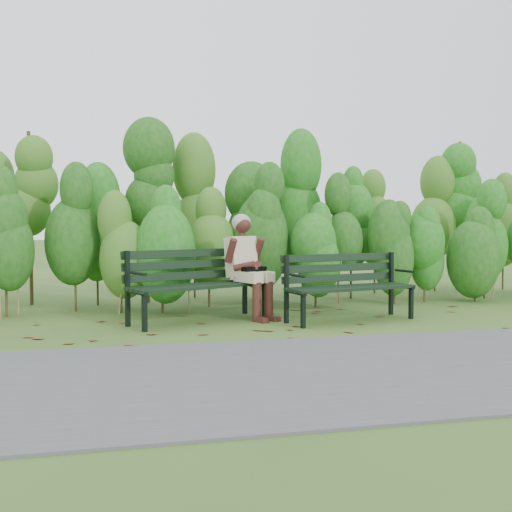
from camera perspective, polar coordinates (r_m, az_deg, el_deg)
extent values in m
plane|color=#385C25|center=(6.72, 0.69, -6.55)|extent=(80.00, 80.00, 0.00)
cube|color=#474749|center=(4.66, 7.35, -10.82)|extent=(60.00, 2.50, 0.01)
cylinder|color=#47381E|center=(7.85, -21.68, -2.44)|extent=(0.03, 0.03, 0.80)
ellipsoid|color=#177210|center=(7.82, -21.77, 2.24)|extent=(0.64, 0.64, 1.44)
cylinder|color=#47381E|center=(7.78, -17.22, -2.41)|extent=(0.03, 0.03, 0.80)
ellipsoid|color=#177210|center=(7.75, -17.29, 2.31)|extent=(0.64, 0.64, 1.44)
cylinder|color=#47381E|center=(7.76, -12.71, -2.36)|extent=(0.03, 0.03, 0.80)
ellipsoid|color=#177210|center=(7.73, -12.76, 2.37)|extent=(0.64, 0.64, 1.44)
cylinder|color=#47381E|center=(7.79, -8.20, -2.30)|extent=(0.03, 0.03, 0.80)
ellipsoid|color=#177210|center=(7.76, -8.24, 2.41)|extent=(0.64, 0.64, 1.44)
cylinder|color=#47381E|center=(7.87, -3.76, -2.22)|extent=(0.03, 0.03, 0.80)
ellipsoid|color=#177210|center=(7.84, -3.78, 2.44)|extent=(0.64, 0.64, 1.44)
cylinder|color=#47381E|center=(7.99, 0.57, -2.13)|extent=(0.03, 0.03, 0.80)
ellipsoid|color=#177210|center=(7.96, 0.57, 2.46)|extent=(0.64, 0.64, 1.44)
cylinder|color=#47381E|center=(8.16, 4.75, -2.04)|extent=(0.03, 0.03, 0.80)
ellipsoid|color=#177210|center=(8.13, 4.77, 2.46)|extent=(0.64, 0.64, 1.44)
cylinder|color=#47381E|center=(8.37, 8.74, -1.94)|extent=(0.03, 0.03, 0.80)
ellipsoid|color=#177210|center=(8.34, 8.77, 2.45)|extent=(0.64, 0.64, 1.44)
cylinder|color=#47381E|center=(8.62, 12.51, -1.83)|extent=(0.03, 0.03, 0.80)
ellipsoid|color=#177210|center=(8.59, 12.56, 2.43)|extent=(0.64, 0.64, 1.44)
cylinder|color=#47381E|center=(8.90, 16.06, -1.73)|extent=(0.03, 0.03, 0.80)
ellipsoid|color=#177210|center=(8.87, 16.12, 2.40)|extent=(0.64, 0.64, 1.44)
cylinder|color=#47381E|center=(9.21, 19.39, -1.62)|extent=(0.03, 0.03, 0.80)
ellipsoid|color=#177210|center=(9.19, 19.45, 2.36)|extent=(0.64, 0.64, 1.44)
cylinder|color=#47381E|center=(9.56, 22.48, -1.52)|extent=(0.03, 0.03, 0.80)
ellipsoid|color=#177210|center=(9.53, 22.55, 2.32)|extent=(0.64, 0.64, 1.44)
cylinder|color=#47381E|center=(8.82, -20.34, -0.86)|extent=(0.04, 0.04, 1.10)
ellipsoid|color=#184D15|center=(8.80, -20.44, 4.86)|extent=(0.70, 0.70, 1.98)
cylinder|color=#47381E|center=(8.75, -15.34, -0.81)|extent=(0.04, 0.04, 1.10)
ellipsoid|color=#184D15|center=(8.74, -15.42, 4.96)|extent=(0.70, 0.70, 1.98)
cylinder|color=#47381E|center=(8.76, -10.32, -0.75)|extent=(0.04, 0.04, 1.10)
ellipsoid|color=#184D15|center=(8.75, -10.37, 5.01)|extent=(0.70, 0.70, 1.98)
cylinder|color=#47381E|center=(8.83, -5.33, -0.68)|extent=(0.04, 0.04, 1.10)
ellipsoid|color=#184D15|center=(8.82, -5.36, 5.03)|extent=(0.70, 0.70, 1.98)
cylinder|color=#47381E|center=(8.97, -0.47, -0.61)|extent=(0.04, 0.04, 1.10)
ellipsoid|color=#184D15|center=(8.96, -0.47, 5.01)|extent=(0.70, 0.70, 1.98)
cylinder|color=#47381E|center=(9.17, 4.21, -0.54)|extent=(0.04, 0.04, 1.10)
ellipsoid|color=#184D15|center=(9.16, 4.24, 4.96)|extent=(0.70, 0.70, 1.98)
cylinder|color=#47381E|center=(9.43, 8.67, -0.47)|extent=(0.04, 0.04, 1.10)
ellipsoid|color=#184D15|center=(9.42, 8.71, 4.88)|extent=(0.70, 0.70, 1.98)
cylinder|color=#47381E|center=(9.74, 12.86, -0.40)|extent=(0.04, 0.04, 1.10)
ellipsoid|color=#184D15|center=(9.73, 12.93, 4.78)|extent=(0.70, 0.70, 1.98)
cylinder|color=#47381E|center=(10.10, 16.78, -0.33)|extent=(0.04, 0.04, 1.10)
ellipsoid|color=#184D15|center=(10.09, 16.85, 4.66)|extent=(0.70, 0.70, 1.98)
cylinder|color=#47381E|center=(10.51, 20.41, -0.27)|extent=(0.04, 0.04, 1.10)
ellipsoid|color=#184D15|center=(10.50, 20.49, 4.53)|extent=(0.70, 0.70, 1.98)
cube|color=brown|center=(5.94, -7.26, -7.82)|extent=(0.10, 0.09, 0.01)
cube|color=brown|center=(6.52, -8.99, -6.86)|extent=(0.10, 0.11, 0.01)
cube|color=brown|center=(7.14, -19.38, -6.14)|extent=(0.09, 0.11, 0.01)
cube|color=brown|center=(6.48, 10.95, -6.94)|extent=(0.11, 0.11, 0.01)
cube|color=brown|center=(7.02, -4.10, -6.12)|extent=(0.08, 0.10, 0.01)
cube|color=brown|center=(7.16, -4.79, -5.95)|extent=(0.11, 0.09, 0.01)
cube|color=brown|center=(7.19, -12.49, -5.97)|extent=(0.11, 0.10, 0.01)
cube|color=brown|center=(6.83, -10.48, -6.42)|extent=(0.09, 0.10, 0.01)
cube|color=brown|center=(6.93, 17.66, -6.37)|extent=(0.11, 0.10, 0.01)
cube|color=brown|center=(6.18, 2.68, -7.37)|extent=(0.11, 0.10, 0.01)
cube|color=brown|center=(6.56, -1.28, -6.77)|extent=(0.08, 0.10, 0.01)
cube|color=brown|center=(7.71, 8.58, -5.33)|extent=(0.10, 0.11, 0.01)
cube|color=brown|center=(6.90, -5.53, -6.29)|extent=(0.09, 0.10, 0.01)
cube|color=brown|center=(6.66, -9.82, -6.66)|extent=(0.11, 0.10, 0.01)
cube|color=brown|center=(6.42, -10.41, -7.03)|extent=(0.10, 0.11, 0.01)
cube|color=brown|center=(7.58, 8.23, -5.46)|extent=(0.11, 0.10, 0.01)
cube|color=brown|center=(7.52, 17.62, -5.65)|extent=(0.11, 0.11, 0.01)
cube|color=brown|center=(7.80, 20.33, -5.38)|extent=(0.09, 0.07, 0.01)
cube|color=brown|center=(6.65, -12.38, -6.70)|extent=(0.11, 0.11, 0.01)
cube|color=brown|center=(6.28, 17.19, -7.34)|extent=(0.10, 0.11, 0.01)
cube|color=brown|center=(6.06, 13.93, -7.66)|extent=(0.11, 0.11, 0.01)
cube|color=brown|center=(7.32, 19.46, -5.91)|extent=(0.11, 0.10, 0.01)
cube|color=brown|center=(6.77, -16.28, -6.58)|extent=(0.07, 0.09, 0.01)
cube|color=brown|center=(6.03, 7.27, -7.66)|extent=(0.10, 0.11, 0.01)
cube|color=brown|center=(6.17, -12.39, -7.45)|extent=(0.11, 0.11, 0.01)
cube|color=brown|center=(7.05, 4.84, -6.08)|extent=(0.11, 0.10, 0.01)
cube|color=brown|center=(7.23, 4.99, -5.87)|extent=(0.11, 0.11, 0.01)
cube|color=brown|center=(6.76, 2.54, -6.47)|extent=(0.11, 0.10, 0.01)
cube|color=brown|center=(6.30, 15.28, -7.28)|extent=(0.10, 0.11, 0.01)
cube|color=brown|center=(6.31, 1.08, -7.14)|extent=(0.11, 0.11, 0.01)
cube|color=brown|center=(6.95, 6.83, -6.23)|extent=(0.11, 0.10, 0.01)
cube|color=brown|center=(6.28, -16.88, -7.32)|extent=(0.11, 0.10, 0.01)
cube|color=brown|center=(6.28, -22.57, -7.42)|extent=(0.11, 0.11, 0.01)
cube|color=brown|center=(5.58, -19.16, -8.67)|extent=(0.08, 0.09, 0.01)
cube|color=brown|center=(6.71, 18.82, -6.70)|extent=(0.11, 0.11, 0.01)
cube|color=brown|center=(6.36, 2.92, -7.08)|extent=(0.10, 0.11, 0.01)
cube|color=brown|center=(5.87, 6.18, -7.94)|extent=(0.11, 0.10, 0.01)
cube|color=black|center=(6.73, -4.58, -2.97)|extent=(1.56, 0.78, 0.04)
cube|color=black|center=(6.83, -5.11, -2.89)|extent=(1.56, 0.78, 0.04)
cube|color=black|center=(6.92, -5.62, -2.81)|extent=(1.56, 0.78, 0.04)
cube|color=black|center=(7.02, -6.12, -2.73)|extent=(1.56, 0.78, 0.04)
cube|color=black|center=(7.08, -6.49, -1.86)|extent=(1.54, 0.73, 0.10)
cube|color=black|center=(7.09, -6.55, -0.81)|extent=(1.54, 0.73, 0.10)
cube|color=black|center=(7.09, -6.61, 0.24)|extent=(1.54, 0.73, 0.10)
cube|color=black|center=(6.35, -10.58, -5.26)|extent=(0.06, 0.06, 0.42)
cube|color=black|center=(6.68, -12.14, -3.07)|extent=(0.06, 0.06, 0.83)
cube|color=black|center=(6.49, -11.33, -3.41)|extent=(0.23, 0.44, 0.04)
cylinder|color=black|center=(6.43, -11.17, -1.64)|extent=(0.17, 0.33, 0.03)
cube|color=black|center=(7.20, 0.81, -4.23)|extent=(0.06, 0.06, 0.42)
cube|color=black|center=(7.49, -1.08, -2.35)|extent=(0.06, 0.06, 0.83)
cube|color=black|center=(7.33, -0.09, -2.62)|extent=(0.23, 0.44, 0.04)
cylinder|color=black|center=(7.27, 0.13, -1.05)|extent=(0.17, 0.33, 0.03)
cube|color=black|center=(6.87, 9.81, -3.12)|extent=(1.53, 0.44, 0.03)
cube|color=black|center=(6.95, 9.29, -3.04)|extent=(1.53, 0.44, 0.03)
cube|color=black|center=(7.04, 8.78, -2.96)|extent=(1.53, 0.44, 0.03)
cube|color=black|center=(7.13, 8.28, -2.89)|extent=(1.53, 0.44, 0.03)
cube|color=black|center=(7.19, 7.93, -2.08)|extent=(1.52, 0.39, 0.09)
cube|color=black|center=(7.19, 7.88, -1.11)|extent=(1.52, 0.39, 0.09)
cube|color=black|center=(7.19, 7.83, -0.14)|extent=(1.52, 0.39, 0.09)
cube|color=black|center=(6.48, 4.51, -5.18)|extent=(0.05, 0.05, 0.39)
cube|color=black|center=(6.77, 2.92, -3.17)|extent=(0.05, 0.05, 0.78)
cube|color=black|center=(6.60, 3.75, -3.48)|extent=(0.14, 0.43, 0.03)
cylinder|color=black|center=(6.55, 3.95, -1.87)|extent=(0.10, 0.32, 0.03)
cube|color=black|center=(7.34, 14.55, -4.31)|extent=(0.05, 0.05, 0.39)
cube|color=black|center=(7.60, 12.75, -2.56)|extent=(0.05, 0.05, 0.78)
cube|color=black|center=(7.45, 13.70, -2.82)|extent=(0.14, 0.43, 0.03)
cylinder|color=black|center=(7.40, 13.94, -1.39)|extent=(0.10, 0.32, 0.03)
cube|color=beige|center=(7.00, -0.75, -2.01)|extent=(0.29, 0.43, 0.13)
cube|color=beige|center=(7.11, 0.39, -1.94)|extent=(0.29, 0.43, 0.13)
cylinder|color=#431E18|center=(6.90, 0.08, -4.39)|extent=(0.14, 0.14, 0.45)
cylinder|color=#431E18|center=(7.01, 1.22, -4.28)|extent=(0.14, 0.14, 0.45)
cube|color=#431E18|center=(6.87, 0.48, -6.10)|extent=(0.16, 0.21, 0.06)
cube|color=#431E18|center=(6.98, 1.61, -5.96)|extent=(0.16, 0.21, 0.06)
cube|color=beige|center=(7.25, -1.43, -0.07)|extent=(0.42, 0.37, 0.50)
cylinder|color=#431E18|center=(7.22, -1.34, 2.00)|extent=(0.09, 0.09, 0.10)
sphere|color=#431E18|center=(7.21, -1.30, 3.00)|extent=(0.20, 0.20, 0.20)
ellipsoid|color=gray|center=(7.23, -1.41, 3.19)|extent=(0.23, 0.22, 0.21)
cylinder|color=#431E18|center=(7.06, -2.40, 0.52)|extent=(0.16, 0.22, 0.30)
cylinder|color=#431E18|center=(7.30, 0.22, 0.60)|extent=(0.16, 0.22, 0.30)
cylinder|color=#431E18|center=(7.03, -1.12, -0.96)|extent=(0.27, 0.19, 0.13)
cylinder|color=#431E18|center=(7.15, 0.20, -0.89)|extent=(0.14, 0.27, 0.13)
sphere|color=#431E18|center=(7.04, -0.17, -1.11)|extent=(0.11, 0.11, 0.11)
cube|color=black|center=(7.06, -0.22, -1.66)|extent=(0.31, 0.23, 0.16)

